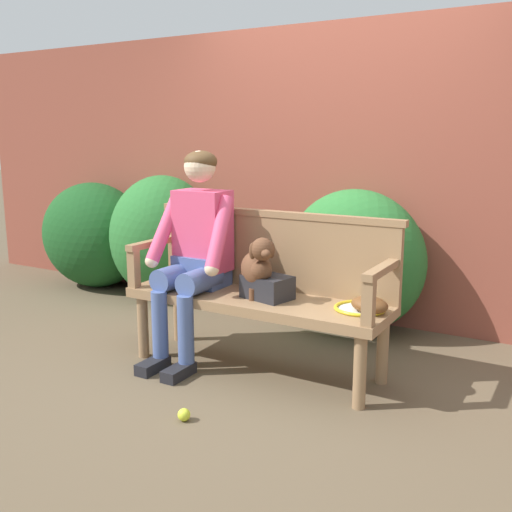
{
  "coord_description": "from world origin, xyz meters",
  "views": [
    {
      "loc": [
        1.74,
        -3.01,
        1.44
      ],
      "look_at": [
        0.0,
        0.0,
        0.72
      ],
      "focal_mm": 41.39,
      "sensor_mm": 36.0,
      "label": 1
    }
  ],
  "objects_px": {
    "dog_on_bench": "(258,267)",
    "person_seated": "(196,247)",
    "garden_bench": "(256,306)",
    "tennis_ball": "(184,415)",
    "baseball_glove": "(370,305)",
    "sports_bag": "(267,287)",
    "tennis_racket": "(361,307)"
  },
  "relations": [
    {
      "from": "person_seated",
      "to": "tennis_racket",
      "type": "relative_size",
      "value": 2.34
    },
    {
      "from": "person_seated",
      "to": "baseball_glove",
      "type": "distance_m",
      "value": 1.17
    },
    {
      "from": "baseball_glove",
      "to": "sports_bag",
      "type": "distance_m",
      "value": 0.63
    },
    {
      "from": "baseball_glove",
      "to": "sports_bag",
      "type": "xyz_separation_m",
      "value": [
        -0.63,
        -0.03,
        0.02
      ]
    },
    {
      "from": "garden_bench",
      "to": "tennis_ball",
      "type": "xyz_separation_m",
      "value": [
        0.02,
        -0.78,
        -0.38
      ]
    },
    {
      "from": "tennis_racket",
      "to": "sports_bag",
      "type": "xyz_separation_m",
      "value": [
        -0.56,
        -0.08,
        0.06
      ]
    },
    {
      "from": "dog_on_bench",
      "to": "baseball_glove",
      "type": "bearing_deg",
      "value": 3.48
    },
    {
      "from": "garden_bench",
      "to": "tennis_ball",
      "type": "bearing_deg",
      "value": -88.32
    },
    {
      "from": "garden_bench",
      "to": "tennis_racket",
      "type": "height_order",
      "value": "tennis_racket"
    },
    {
      "from": "tennis_ball",
      "to": "dog_on_bench",
      "type": "bearing_deg",
      "value": 89.69
    },
    {
      "from": "tennis_racket",
      "to": "tennis_ball",
      "type": "relative_size",
      "value": 8.7
    },
    {
      "from": "tennis_racket",
      "to": "baseball_glove",
      "type": "distance_m",
      "value": 0.09
    },
    {
      "from": "person_seated",
      "to": "garden_bench",
      "type": "bearing_deg",
      "value": 1.76
    },
    {
      "from": "baseball_glove",
      "to": "garden_bench",
      "type": "bearing_deg",
      "value": -159.55
    },
    {
      "from": "tennis_racket",
      "to": "baseball_glove",
      "type": "relative_size",
      "value": 2.61
    },
    {
      "from": "garden_bench",
      "to": "baseball_glove",
      "type": "bearing_deg",
      "value": 1.52
    },
    {
      "from": "garden_bench",
      "to": "dog_on_bench",
      "type": "height_order",
      "value": "dog_on_bench"
    },
    {
      "from": "dog_on_bench",
      "to": "tennis_racket",
      "type": "height_order",
      "value": "dog_on_bench"
    },
    {
      "from": "baseball_glove",
      "to": "sports_bag",
      "type": "bearing_deg",
      "value": -158.55
    },
    {
      "from": "tennis_racket",
      "to": "person_seated",
      "type": "bearing_deg",
      "value": -175.54
    },
    {
      "from": "garden_bench",
      "to": "tennis_racket",
      "type": "relative_size",
      "value": 2.88
    },
    {
      "from": "dog_on_bench",
      "to": "sports_bag",
      "type": "bearing_deg",
      "value": 13.86
    },
    {
      "from": "dog_on_bench",
      "to": "person_seated",
      "type": "bearing_deg",
      "value": 178.83
    },
    {
      "from": "dog_on_bench",
      "to": "sports_bag",
      "type": "xyz_separation_m",
      "value": [
        0.06,
        0.01,
        -0.12
      ]
    },
    {
      "from": "dog_on_bench",
      "to": "tennis_ball",
      "type": "distance_m",
      "value": 0.98
    },
    {
      "from": "person_seated",
      "to": "sports_bag",
      "type": "relative_size",
      "value": 4.8
    },
    {
      "from": "person_seated",
      "to": "baseball_glove",
      "type": "relative_size",
      "value": 6.11
    },
    {
      "from": "dog_on_bench",
      "to": "baseball_glove",
      "type": "xyz_separation_m",
      "value": [
        0.69,
        0.04,
        -0.15
      ]
    },
    {
      "from": "person_seated",
      "to": "sports_bag",
      "type": "bearing_deg",
      "value": 0.51
    },
    {
      "from": "sports_bag",
      "to": "tennis_ball",
      "type": "height_order",
      "value": "sports_bag"
    },
    {
      "from": "sports_bag",
      "to": "tennis_ball",
      "type": "distance_m",
      "value": 0.92
    },
    {
      "from": "garden_bench",
      "to": "sports_bag",
      "type": "height_order",
      "value": "sports_bag"
    }
  ]
}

